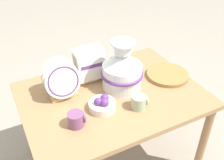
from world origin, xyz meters
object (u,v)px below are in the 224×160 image
(wicker_charger_stack, at_px, (168,75))
(mug_sage_glaze, at_px, (139,102))
(dish_rack_round_plates, at_px, (62,82))
(ceramic_vase, at_px, (122,69))
(dish_rack_square_plates, at_px, (90,66))
(mug_plum_glaze, at_px, (76,119))
(fruit_bowl, at_px, (102,104))

(wicker_charger_stack, bearing_deg, mug_sage_glaze, -151.67)
(dish_rack_round_plates, bearing_deg, mug_sage_glaze, -40.74)
(ceramic_vase, bearing_deg, dish_rack_square_plates, 126.47)
(dish_rack_round_plates, relative_size, wicker_charger_stack, 0.83)
(wicker_charger_stack, relative_size, mug_plum_glaze, 3.02)
(ceramic_vase, height_order, mug_plum_glaze, ceramic_vase)
(fruit_bowl, bearing_deg, wicker_charger_stack, 10.55)
(mug_sage_glaze, bearing_deg, ceramic_vase, 87.96)
(ceramic_vase, height_order, mug_sage_glaze, ceramic_vase)
(dish_rack_square_plates, height_order, wicker_charger_stack, dish_rack_square_plates)
(ceramic_vase, relative_size, fruit_bowl, 2.08)
(ceramic_vase, distance_m, wicker_charger_stack, 0.39)
(dish_rack_round_plates, height_order, fruit_bowl, dish_rack_round_plates)
(wicker_charger_stack, bearing_deg, mug_plum_glaze, -167.62)
(dish_rack_round_plates, distance_m, mug_sage_glaze, 0.51)
(dish_rack_square_plates, relative_size, mug_sage_glaze, 2.27)
(mug_sage_glaze, relative_size, mug_plum_glaze, 1.00)
(ceramic_vase, height_order, dish_rack_round_plates, ceramic_vase)
(ceramic_vase, bearing_deg, mug_sage_glaze, -92.04)
(fruit_bowl, bearing_deg, dish_rack_square_plates, 78.75)
(dish_rack_square_plates, bearing_deg, fruit_bowl, -101.25)
(wicker_charger_stack, distance_m, mug_sage_glaze, 0.42)
(wicker_charger_stack, bearing_deg, dish_rack_round_plates, 170.24)
(dish_rack_square_plates, xyz_separation_m, mug_plum_glaze, (-0.26, -0.41, -0.05))
(ceramic_vase, xyz_separation_m, fruit_bowl, (-0.22, -0.15, -0.11))
(ceramic_vase, height_order, dish_rack_square_plates, ceramic_vase)
(mug_plum_glaze, distance_m, fruit_bowl, 0.20)
(wicker_charger_stack, bearing_deg, fruit_bowl, -169.45)
(dish_rack_round_plates, bearing_deg, wicker_charger_stack, -9.76)
(ceramic_vase, distance_m, mug_plum_glaze, 0.47)
(dish_rack_square_plates, distance_m, mug_sage_glaze, 0.46)
(dish_rack_round_plates, height_order, wicker_charger_stack, dish_rack_round_plates)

